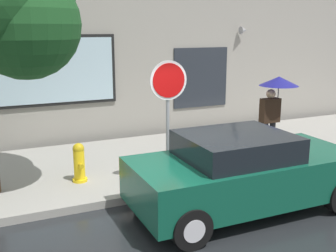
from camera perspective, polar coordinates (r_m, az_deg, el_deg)
The scene contains 7 objects.
ground_plane at distance 7.05m, azimuth 0.13°, elevation -13.31°, with size 60.00×60.00×0.00m, color black.
sidewalk at distance 9.63m, azimuth -7.27°, elevation -5.45°, with size 20.00×4.00×0.15m, color gray.
building_facade at distance 11.53m, azimuth -11.57°, elevation 14.70°, with size 20.00×0.67×7.00m.
parked_car at distance 7.38m, azimuth 10.36°, elevation -6.32°, with size 4.05×1.85×1.42m.
fire_hydrant at distance 8.47m, azimuth -12.20°, elevation -4.99°, with size 0.30×0.44×0.80m.
pedestrian_with_umbrella at distance 10.15m, azimuth 14.68°, elevation 4.31°, with size 0.93×0.93×1.91m.
stop_sign at distance 7.94m, azimuth 0.04°, elevation 3.94°, with size 0.76×0.10×2.43m.
Camera 1 is at (-2.59, -5.74, 3.17)m, focal length 44.01 mm.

